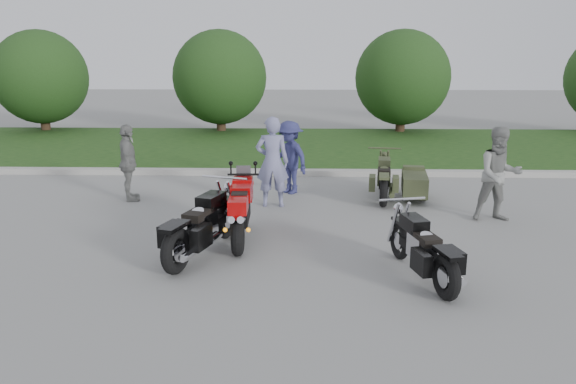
{
  "coord_description": "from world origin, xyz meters",
  "views": [
    {
      "loc": [
        0.27,
        -8.42,
        3.17
      ],
      "look_at": [
        -0.01,
        1.0,
        0.8
      ],
      "focal_mm": 35.0,
      "sensor_mm": 36.0,
      "label": 1
    }
  ],
  "objects_px": {
    "person_stripe": "(272,162)",
    "cruiser_left": "(201,228)",
    "cruiser_right": "(424,252)",
    "person_grey": "(499,175)",
    "person_back": "(128,163)",
    "cruiser_sidecar": "(402,182)",
    "sportbike_red": "(241,209)",
    "person_denim": "(289,157)"
  },
  "relations": [
    {
      "from": "cruiser_right",
      "to": "person_denim",
      "type": "bearing_deg",
      "value": 98.52
    },
    {
      "from": "person_denim",
      "to": "person_back",
      "type": "distance_m",
      "value": 3.54
    },
    {
      "from": "cruiser_left",
      "to": "cruiser_sidecar",
      "type": "distance_m",
      "value": 5.23
    },
    {
      "from": "sportbike_red",
      "to": "cruiser_sidecar",
      "type": "xyz_separation_m",
      "value": [
        3.2,
        2.91,
        -0.18
      ]
    },
    {
      "from": "cruiser_right",
      "to": "person_grey",
      "type": "xyz_separation_m",
      "value": [
        1.99,
        2.96,
        0.48
      ]
    },
    {
      "from": "person_grey",
      "to": "person_back",
      "type": "height_order",
      "value": "person_grey"
    },
    {
      "from": "sportbike_red",
      "to": "person_denim",
      "type": "xyz_separation_m",
      "value": [
        0.73,
        3.44,
        0.25
      ]
    },
    {
      "from": "cruiser_sidecar",
      "to": "person_grey",
      "type": "distance_m",
      "value": 2.24
    },
    {
      "from": "sportbike_red",
      "to": "person_grey",
      "type": "xyz_separation_m",
      "value": [
        4.77,
        1.39,
        0.33
      ]
    },
    {
      "from": "person_back",
      "to": "cruiser_sidecar",
      "type": "bearing_deg",
      "value": -103.84
    },
    {
      "from": "cruiser_left",
      "to": "cruiser_sidecar",
      "type": "height_order",
      "value": "cruiser_left"
    },
    {
      "from": "person_stripe",
      "to": "cruiser_right",
      "type": "bearing_deg",
      "value": 121.12
    },
    {
      "from": "cruiser_sidecar",
      "to": "person_stripe",
      "type": "bearing_deg",
      "value": -160.16
    },
    {
      "from": "cruiser_right",
      "to": "cruiser_sidecar",
      "type": "relative_size",
      "value": 0.97
    },
    {
      "from": "person_stripe",
      "to": "cruiser_left",
      "type": "bearing_deg",
      "value": 72.11
    },
    {
      "from": "sportbike_red",
      "to": "cruiser_sidecar",
      "type": "distance_m",
      "value": 4.33
    },
    {
      "from": "cruiser_sidecar",
      "to": "cruiser_left",
      "type": "bearing_deg",
      "value": -128.24
    },
    {
      "from": "cruiser_sidecar",
      "to": "cruiser_right",
      "type": "bearing_deg",
      "value": -87.76
    },
    {
      "from": "sportbike_red",
      "to": "person_stripe",
      "type": "relative_size",
      "value": 1.09
    },
    {
      "from": "sportbike_red",
      "to": "person_stripe",
      "type": "distance_m",
      "value": 2.37
    },
    {
      "from": "person_denim",
      "to": "cruiser_right",
      "type": "bearing_deg",
      "value": -21.87
    },
    {
      "from": "person_stripe",
      "to": "sportbike_red",
      "type": "bearing_deg",
      "value": 79.66
    },
    {
      "from": "person_denim",
      "to": "cruiser_left",
      "type": "bearing_deg",
      "value": -61.23
    },
    {
      "from": "sportbike_red",
      "to": "cruiser_sidecar",
      "type": "bearing_deg",
      "value": 40.16
    },
    {
      "from": "cruiser_left",
      "to": "person_back",
      "type": "bearing_deg",
      "value": 140.09
    },
    {
      "from": "cruiser_right",
      "to": "person_back",
      "type": "relative_size",
      "value": 1.27
    },
    {
      "from": "cruiser_sidecar",
      "to": "person_denim",
      "type": "height_order",
      "value": "person_denim"
    },
    {
      "from": "cruiser_left",
      "to": "cruiser_right",
      "type": "height_order",
      "value": "cruiser_left"
    },
    {
      "from": "cruiser_right",
      "to": "person_grey",
      "type": "distance_m",
      "value": 3.6
    },
    {
      "from": "cruiser_right",
      "to": "person_back",
      "type": "height_order",
      "value": "person_back"
    },
    {
      "from": "person_stripe",
      "to": "person_back",
      "type": "bearing_deg",
      "value": -6.64
    },
    {
      "from": "sportbike_red",
      "to": "cruiser_left",
      "type": "distance_m",
      "value": 0.92
    },
    {
      "from": "person_grey",
      "to": "person_denim",
      "type": "distance_m",
      "value": 4.52
    },
    {
      "from": "sportbike_red",
      "to": "cruiser_sidecar",
      "type": "relative_size",
      "value": 0.95
    },
    {
      "from": "cruiser_left",
      "to": "cruiser_right",
      "type": "distance_m",
      "value": 3.43
    },
    {
      "from": "sportbike_red",
      "to": "cruiser_left",
      "type": "xyz_separation_m",
      "value": [
        -0.55,
        -0.73,
        -0.11
      ]
    },
    {
      "from": "cruiser_right",
      "to": "person_stripe",
      "type": "bearing_deg",
      "value": 107.76
    },
    {
      "from": "cruiser_sidecar",
      "to": "person_stripe",
      "type": "distance_m",
      "value": 2.91
    },
    {
      "from": "sportbike_red",
      "to": "person_denim",
      "type": "distance_m",
      "value": 3.52
    },
    {
      "from": "sportbike_red",
      "to": "person_grey",
      "type": "relative_size",
      "value": 1.14
    },
    {
      "from": "cruiser_left",
      "to": "cruiser_sidecar",
      "type": "relative_size",
      "value": 1.07
    },
    {
      "from": "cruiser_sidecar",
      "to": "person_back",
      "type": "bearing_deg",
      "value": -169.85
    }
  ]
}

